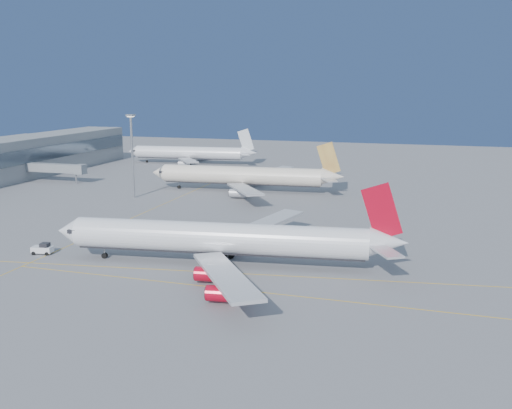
{
  "coord_description": "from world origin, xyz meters",
  "views": [
    {
      "loc": [
        34.24,
        -101.69,
        34.31
      ],
      "look_at": [
        -3.9,
        23.37,
        7.0
      ],
      "focal_mm": 40.0,
      "sensor_mm": 36.0,
      "label": 1
    }
  ],
  "objects_px": {
    "airliner_virgin": "(226,239)",
    "airliner_etihad": "(245,176)",
    "pushback_tug": "(43,249)",
    "light_mast": "(132,149)",
    "airliner_third": "(192,153)"
  },
  "relations": [
    {
      "from": "pushback_tug",
      "to": "light_mast",
      "type": "xyz_separation_m",
      "value": [
        -11.83,
        60.09,
        14.12
      ]
    },
    {
      "from": "airliner_virgin",
      "to": "pushback_tug",
      "type": "height_order",
      "value": "airliner_virgin"
    },
    {
      "from": "pushback_tug",
      "to": "light_mast",
      "type": "relative_size",
      "value": 0.17
    },
    {
      "from": "pushback_tug",
      "to": "airliner_etihad",
      "type": "bearing_deg",
      "value": 67.35
    },
    {
      "from": "airliner_third",
      "to": "light_mast",
      "type": "relative_size",
      "value": 2.33
    },
    {
      "from": "airliner_third",
      "to": "airliner_virgin",
      "type": "bearing_deg",
      "value": -70.05
    },
    {
      "from": "airliner_virgin",
      "to": "light_mast",
      "type": "bearing_deg",
      "value": 124.96
    },
    {
      "from": "airliner_third",
      "to": "airliner_etihad",
      "type": "bearing_deg",
      "value": -58.44
    },
    {
      "from": "airliner_etihad",
      "to": "light_mast",
      "type": "relative_size",
      "value": 2.53
    },
    {
      "from": "airliner_etihad",
      "to": "light_mast",
      "type": "xyz_separation_m",
      "value": [
        -29.98,
        -20.59,
        10.03
      ]
    },
    {
      "from": "airliner_virgin",
      "to": "pushback_tug",
      "type": "relative_size",
      "value": 15.63
    },
    {
      "from": "airliner_third",
      "to": "pushback_tug",
      "type": "xyz_separation_m",
      "value": [
        25.94,
        -138.29,
        -3.78
      ]
    },
    {
      "from": "pushback_tug",
      "to": "airliner_virgin",
      "type": "bearing_deg",
      "value": -3.78
    },
    {
      "from": "airliner_virgin",
      "to": "pushback_tug",
      "type": "distance_m",
      "value": 39.36
    },
    {
      "from": "airliner_virgin",
      "to": "airliner_etihad",
      "type": "relative_size",
      "value": 1.07
    }
  ]
}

